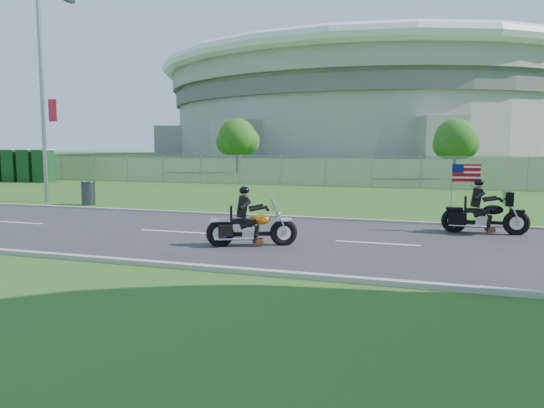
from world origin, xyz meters
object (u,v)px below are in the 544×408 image
(porta_toilet_a, at_px, (44,166))
(porta_toilet_c, at_px, (13,166))
(streetlight, at_px, (45,79))
(motorcycle_lead, at_px, (250,228))
(porta_toilet_b, at_px, (28,166))
(motorcycle_follow, at_px, (485,216))
(trash_can, at_px, (88,193))

(porta_toilet_a, relative_size, porta_toilet_c, 1.00)
(streetlight, relative_size, motorcycle_lead, 4.51)
(porta_toilet_a, distance_m, porta_toilet_b, 1.40)
(porta_toilet_c, bearing_deg, porta_toilet_a, 0.00)
(porta_toilet_b, xyz_separation_m, motorcycle_follow, (30.15, -14.34, -0.59))
(streetlight, bearing_deg, porta_toilet_b, 136.65)
(porta_toilet_b, bearing_deg, porta_toilet_a, 0.00)
(motorcycle_lead, bearing_deg, porta_toilet_b, 119.50)
(streetlight, height_order, motorcycle_follow, streetlight)
(porta_toilet_a, bearing_deg, porta_toilet_b, 180.00)
(streetlight, xyz_separation_m, porta_toilet_a, (-10.02, 10.78, -4.49))
(porta_toilet_a, bearing_deg, motorcycle_lead, -38.64)
(motorcycle_lead, bearing_deg, trash_can, 122.58)
(porta_toilet_a, relative_size, motorcycle_lead, 1.04)
(porta_toilet_b, distance_m, motorcycle_follow, 33.39)
(trash_can, bearing_deg, porta_toilet_a, 137.92)
(streetlight, height_order, motorcycle_lead, streetlight)
(motorcycle_follow, height_order, trash_can, motorcycle_follow)
(porta_toilet_b, xyz_separation_m, motorcycle_lead, (24.36, -18.36, -0.65))
(motorcycle_follow, bearing_deg, porta_toilet_c, 154.74)
(streetlight, distance_m, porta_toilet_c, 17.34)
(motorcycle_follow, bearing_deg, motorcycle_lead, -146.00)
(porta_toilet_b, height_order, porta_toilet_c, same)
(porta_toilet_b, bearing_deg, streetlight, -43.35)
(trash_can, bearing_deg, motorcycle_follow, -10.28)
(streetlight, bearing_deg, porta_toilet_c, 139.94)
(porta_toilet_c, height_order, motorcycle_lead, porta_toilet_c)
(streetlight, relative_size, porta_toilet_a, 4.35)
(motorcycle_lead, height_order, motorcycle_follow, motorcycle_follow)
(motorcycle_lead, distance_m, motorcycle_follow, 7.04)
(porta_toilet_b, height_order, motorcycle_lead, porta_toilet_b)
(porta_toilet_a, height_order, porta_toilet_c, same)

